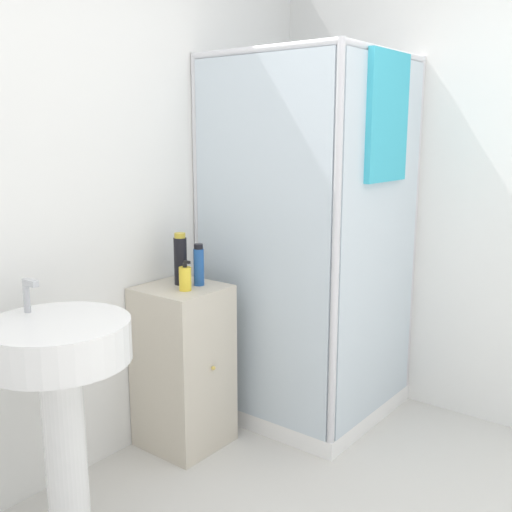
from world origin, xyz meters
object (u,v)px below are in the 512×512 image
sink (60,375)px  soap_dispenser (185,278)px  shampoo_bottle_tall_black (180,259)px  shampoo_bottle_blue (199,265)px

sink → soap_dispenser: size_ratio=7.00×
sink → shampoo_bottle_tall_black: size_ratio=3.97×
sink → shampoo_bottle_tall_black: shampoo_bottle_tall_black is taller
soap_dispenser → sink: bearing=-172.0°
sink → soap_dispenser: (0.76, 0.11, 0.20)m
shampoo_bottle_tall_black → shampoo_bottle_blue: size_ratio=1.25×
sink → shampoo_bottle_tall_black: (0.83, 0.21, 0.27)m
shampoo_bottle_blue → shampoo_bottle_tall_black: bearing=115.4°
sink → shampoo_bottle_blue: bearing=8.0°
soap_dispenser → shampoo_bottle_tall_black: (0.07, 0.10, 0.07)m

